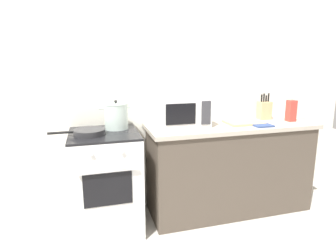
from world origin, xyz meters
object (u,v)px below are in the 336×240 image
at_px(stock_pot, 116,116).
at_px(frying_pan, 89,132).
at_px(microwave, 181,110).
at_px(oven_mitt, 263,125).
at_px(stove, 106,181).
at_px(pasta_box, 291,111).
at_px(cutting_board, 243,122).
at_px(knife_block, 264,110).

distance_m(stock_pot, frying_pan, 0.32).
bearing_deg(microwave, oven_mitt, -17.52).
height_order(stove, pasta_box, pasta_box).
relative_size(microwave, pasta_box, 2.27).
distance_m(microwave, cutting_board, 0.66).
relative_size(frying_pan, knife_block, 1.67).
bearing_deg(frying_pan, microwave, 8.40).
distance_m(cutting_board, knife_block, 0.37).
relative_size(microwave, knife_block, 1.79).
relative_size(stock_pot, pasta_box, 1.39).
bearing_deg(frying_pan, stove, 21.01).
distance_m(frying_pan, microwave, 0.88).
distance_m(cutting_board, oven_mitt, 0.20).
relative_size(cutting_board, pasta_box, 1.64).
height_order(stock_pot, knife_block, knife_block).
xyz_separation_m(stock_pot, frying_pan, (-0.25, -0.17, -0.10)).
bearing_deg(cutting_board, pasta_box, -3.22).
bearing_deg(frying_pan, pasta_box, 0.55).
xyz_separation_m(cutting_board, oven_mitt, (0.11, -0.16, -0.00)).
bearing_deg(frying_pan, stock_pot, 33.89).
xyz_separation_m(stock_pot, microwave, (0.61, -0.04, 0.03)).
xyz_separation_m(pasta_box, oven_mitt, (-0.42, -0.13, -0.10)).
bearing_deg(stock_pot, microwave, -3.80).
bearing_deg(cutting_board, microwave, 173.06).
distance_m(stock_pot, microwave, 0.62).
relative_size(microwave, oven_mitt, 2.78).
distance_m(frying_pan, cutting_board, 1.51).
bearing_deg(cutting_board, frying_pan, -178.11).
bearing_deg(stock_pot, cutting_board, -5.41).
distance_m(stove, microwave, 0.96).
bearing_deg(stove, knife_block, 4.73).
relative_size(stock_pot, oven_mitt, 1.70).
bearing_deg(oven_mitt, pasta_box, 17.18).
xyz_separation_m(stock_pot, cutting_board, (1.25, -0.12, -0.11)).
distance_m(microwave, oven_mitt, 0.80).
bearing_deg(microwave, knife_block, 3.66).
distance_m(microwave, knife_block, 0.97).
height_order(microwave, pasta_box, microwave).
xyz_separation_m(stock_pot, pasta_box, (1.79, -0.15, -0.01)).
height_order(frying_pan, microwave, microwave).
bearing_deg(oven_mitt, frying_pan, 176.10).
bearing_deg(stock_pot, pasta_box, -4.76).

